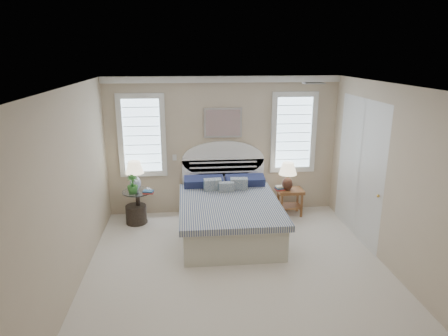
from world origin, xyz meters
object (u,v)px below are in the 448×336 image
Objects in this scene: bed at (228,212)px; side_table_left at (138,203)px; floor_pot at (136,214)px; lamp_left at (135,172)px; lamp_right at (288,173)px; nightstand_right at (290,196)px.

bed is 1.75m from side_table_left.
floor_pot is 0.69× the size of lamp_left.
lamp_right reaches higher than side_table_left.
floor_pot is 3.00m from lamp_right.
side_table_left is 0.59m from lamp_left.
nightstand_right is (1.30, 0.69, 0.00)m from bed.
lamp_left is at bearing 179.34° from lamp_right.
bed is at bearing -151.97° from nightstand_right.
lamp_right is at bearing 28.31° from bed.
bed is at bearing -151.69° from lamp_right.
nightstand_right is 0.95× the size of lamp_left.
lamp_right is (2.88, 0.07, 0.49)m from side_table_left.
floor_pot is at bearing -177.64° from nightstand_right.
side_table_left is 1.19× the size of nightstand_right.
nightstand_right is at bearing 28.03° from bed.
lamp_right is (-0.07, -0.03, 0.49)m from nightstand_right.
nightstand_right is 0.94× the size of lamp_right.
side_table_left is at bearing 160.26° from bed.
floor_pot is (-1.69, 0.57, -0.21)m from bed.
side_table_left is at bearing -178.62° from lamp_right.
side_table_left is 2.92m from lamp_right.
floor_pot is (-0.04, -0.02, -0.21)m from side_table_left.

